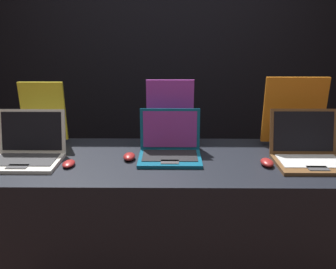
{
  "coord_description": "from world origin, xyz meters",
  "views": [
    {
      "loc": [
        0.02,
        -1.4,
        1.62
      ],
      "look_at": [
        0.01,
        0.36,
        1.02
      ],
      "focal_mm": 35.0,
      "sensor_mm": 36.0,
      "label": 1
    }
  ],
  "objects_px": {
    "laptop_front": "(27,150)",
    "promo_stand_back": "(294,114)",
    "promo_stand_middle": "(170,114)",
    "mouse_middle": "(129,157)",
    "mouse_back": "(267,162)",
    "mouse_front": "(69,164)",
    "promo_stand_front": "(44,115)",
    "laptop_middle": "(170,147)",
    "laptop_back": "(308,151)"
  },
  "relations": [
    {
      "from": "laptop_front",
      "to": "promo_stand_front",
      "type": "height_order",
      "value": "promo_stand_front"
    },
    {
      "from": "promo_stand_middle",
      "to": "laptop_back",
      "type": "relative_size",
      "value": 1.08
    },
    {
      "from": "mouse_middle",
      "to": "promo_stand_back",
      "type": "bearing_deg",
      "value": 14.1
    },
    {
      "from": "promo_stand_front",
      "to": "mouse_middle",
      "type": "height_order",
      "value": "promo_stand_front"
    },
    {
      "from": "laptop_middle",
      "to": "mouse_middle",
      "type": "bearing_deg",
      "value": -169.02
    },
    {
      "from": "laptop_middle",
      "to": "mouse_back",
      "type": "height_order",
      "value": "laptop_middle"
    },
    {
      "from": "mouse_back",
      "to": "mouse_front",
      "type": "bearing_deg",
      "value": -179.15
    },
    {
      "from": "mouse_middle",
      "to": "mouse_back",
      "type": "height_order",
      "value": "same"
    },
    {
      "from": "mouse_front",
      "to": "laptop_middle",
      "type": "distance_m",
      "value": 0.58
    },
    {
      "from": "promo_stand_front",
      "to": "laptop_front",
      "type": "bearing_deg",
      "value": -90.0
    },
    {
      "from": "mouse_front",
      "to": "promo_stand_back",
      "type": "height_order",
      "value": "promo_stand_back"
    },
    {
      "from": "mouse_front",
      "to": "promo_stand_back",
      "type": "relative_size",
      "value": 0.23
    },
    {
      "from": "laptop_middle",
      "to": "laptop_back",
      "type": "height_order",
      "value": "laptop_back"
    },
    {
      "from": "laptop_front",
      "to": "promo_stand_middle",
      "type": "xyz_separation_m",
      "value": [
        0.81,
        0.28,
        0.14
      ]
    },
    {
      "from": "promo_stand_middle",
      "to": "mouse_front",
      "type": "bearing_deg",
      "value": -146.84
    },
    {
      "from": "mouse_front",
      "to": "mouse_back",
      "type": "xyz_separation_m",
      "value": [
        1.1,
        0.02,
        0.0
      ]
    },
    {
      "from": "mouse_front",
      "to": "mouse_middle",
      "type": "bearing_deg",
      "value": 16.34
    },
    {
      "from": "promo_stand_back",
      "to": "promo_stand_middle",
      "type": "bearing_deg",
      "value": 178.94
    },
    {
      "from": "mouse_middle",
      "to": "laptop_middle",
      "type": "bearing_deg",
      "value": 10.98
    },
    {
      "from": "promo_stand_front",
      "to": "laptop_middle",
      "type": "distance_m",
      "value": 0.86
    },
    {
      "from": "promo_stand_back",
      "to": "mouse_middle",
      "type": "bearing_deg",
      "value": -165.9
    },
    {
      "from": "laptop_front",
      "to": "laptop_back",
      "type": "xyz_separation_m",
      "value": [
        1.6,
        -0.0,
        0.0
      ]
    },
    {
      "from": "laptop_front",
      "to": "promo_stand_middle",
      "type": "height_order",
      "value": "promo_stand_middle"
    },
    {
      "from": "promo_stand_front",
      "to": "promo_stand_middle",
      "type": "bearing_deg",
      "value": -1.02
    },
    {
      "from": "laptop_front",
      "to": "promo_stand_front",
      "type": "relative_size",
      "value": 0.98
    },
    {
      "from": "mouse_front",
      "to": "laptop_back",
      "type": "xyz_separation_m",
      "value": [
        1.34,
        0.08,
        0.05
      ]
    },
    {
      "from": "mouse_back",
      "to": "promo_stand_front",
      "type": "bearing_deg",
      "value": 164.99
    },
    {
      "from": "laptop_middle",
      "to": "promo_stand_middle",
      "type": "relative_size",
      "value": 0.86
    },
    {
      "from": "laptop_front",
      "to": "mouse_front",
      "type": "bearing_deg",
      "value": -17.36
    },
    {
      "from": "mouse_front",
      "to": "promo_stand_front",
      "type": "xyz_separation_m",
      "value": [
        -0.26,
        0.38,
        0.18
      ]
    },
    {
      "from": "mouse_front",
      "to": "laptop_middle",
      "type": "xyz_separation_m",
      "value": [
        0.56,
        0.14,
        0.05
      ]
    },
    {
      "from": "promo_stand_middle",
      "to": "promo_stand_back",
      "type": "distance_m",
      "value": 0.78
    },
    {
      "from": "mouse_front",
      "to": "promo_stand_back",
      "type": "bearing_deg",
      "value": 14.64
    },
    {
      "from": "laptop_middle",
      "to": "promo_stand_front",
      "type": "bearing_deg",
      "value": 163.66
    },
    {
      "from": "laptop_front",
      "to": "mouse_front",
      "type": "xyz_separation_m",
      "value": [
        0.26,
        -0.08,
        -0.05
      ]
    },
    {
      "from": "mouse_front",
      "to": "mouse_back",
      "type": "relative_size",
      "value": 0.96
    },
    {
      "from": "mouse_back",
      "to": "promo_stand_middle",
      "type": "bearing_deg",
      "value": 147.08
    },
    {
      "from": "promo_stand_middle",
      "to": "mouse_back",
      "type": "height_order",
      "value": "promo_stand_middle"
    },
    {
      "from": "laptop_front",
      "to": "mouse_back",
      "type": "relative_size",
      "value": 3.74
    },
    {
      "from": "laptop_back",
      "to": "laptop_middle",
      "type": "bearing_deg",
      "value": 175.32
    },
    {
      "from": "mouse_front",
      "to": "mouse_back",
      "type": "bearing_deg",
      "value": 0.85
    },
    {
      "from": "laptop_middle",
      "to": "mouse_middle",
      "type": "height_order",
      "value": "laptop_middle"
    },
    {
      "from": "mouse_front",
      "to": "promo_stand_front",
      "type": "bearing_deg",
      "value": 124.11
    },
    {
      "from": "promo_stand_middle",
      "to": "promo_stand_back",
      "type": "bearing_deg",
      "value": -1.06
    },
    {
      "from": "promo_stand_front",
      "to": "laptop_middle",
      "type": "bearing_deg",
      "value": -16.34
    },
    {
      "from": "laptop_front",
      "to": "promo_stand_back",
      "type": "relative_size",
      "value": 0.89
    },
    {
      "from": "laptop_middle",
      "to": "promo_stand_back",
      "type": "distance_m",
      "value": 0.82
    },
    {
      "from": "promo_stand_middle",
      "to": "laptop_middle",
      "type": "bearing_deg",
      "value": -90.0
    },
    {
      "from": "promo_stand_front",
      "to": "laptop_middle",
      "type": "relative_size",
      "value": 1.12
    },
    {
      "from": "laptop_front",
      "to": "laptop_middle",
      "type": "bearing_deg",
      "value": 4.21
    }
  ]
}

